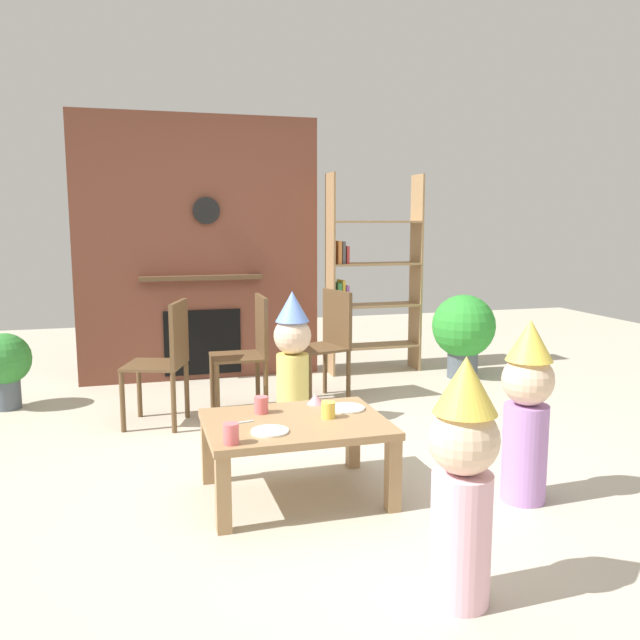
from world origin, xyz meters
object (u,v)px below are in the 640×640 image
object	(u,v)px
paper_cup_center	(231,434)
paper_plate_front	(270,431)
potted_plant_tall	(464,329)
child_by_the_chairs	(293,355)
coffee_table	(296,432)
child_with_cone_hat	(463,475)
dining_chair_left	(167,355)
child_in_pink	(527,406)
dining_chair_right	(327,339)
paper_cup_near_right	(328,410)
birthday_cake_slice	(315,399)
dining_chair_middle	(250,347)
potted_plant_short	(5,364)
paper_cup_near_left	(261,405)
paper_plate_rear	(346,408)
bookshelf	(367,281)

from	to	relation	value
paper_cup_center	paper_plate_front	world-z (taller)	paper_cup_center
paper_plate_front	potted_plant_tall	bearing A→B (deg)	45.31
potted_plant_tall	child_by_the_chairs	bearing A→B (deg)	-152.57
coffee_table	paper_cup_center	size ratio (longest dim) A/B	9.46
child_with_cone_hat	dining_chair_left	xyz separation A→B (m)	(-0.95, 2.60, -0.00)
child_in_pink	dining_chair_right	world-z (taller)	child_in_pink
child_with_cone_hat	child_in_pink	xyz separation A→B (m)	(0.77, 0.76, -0.00)
paper_cup_near_right	paper_cup_center	world-z (taller)	paper_cup_center
paper_plate_front	birthday_cake_slice	world-z (taller)	birthday_cake_slice
dining_chair_middle	potted_plant_short	xyz separation A→B (m)	(-1.82, 0.62, -0.15)
paper_cup_near_left	child_with_cone_hat	world-z (taller)	child_with_cone_hat
paper_cup_near_right	birthday_cake_slice	world-z (taller)	paper_cup_near_right
paper_plate_front	child_by_the_chairs	size ratio (longest dim) A/B	0.19
child_in_pink	dining_chair_right	size ratio (longest dim) A/B	1.07
potted_plant_tall	coffee_table	bearing A→B (deg)	-134.52
coffee_table	paper_plate_rear	xyz separation A→B (m)	(0.32, 0.12, 0.07)
potted_plant_short	coffee_table	bearing A→B (deg)	-51.45
child_by_the_chairs	potted_plant_tall	world-z (taller)	child_by_the_chairs
coffee_table	paper_cup_near_right	size ratio (longest dim) A/B	10.94
potted_plant_short	dining_chair_middle	bearing A→B (deg)	-18.71
paper_cup_near_right	child_in_pink	distance (m)	1.03
coffee_table	dining_chair_right	size ratio (longest dim) A/B	1.05
coffee_table	birthday_cake_slice	world-z (taller)	birthday_cake_slice
coffee_table	paper_cup_near_left	distance (m)	0.26
paper_cup_near_left	potted_plant_tall	world-z (taller)	potted_plant_tall
coffee_table	child_with_cone_hat	distance (m)	1.21
dining_chair_left	paper_plate_rear	bearing A→B (deg)	143.00
potted_plant_tall	potted_plant_short	xyz separation A→B (m)	(-3.94, 0.04, -0.10)
paper_plate_rear	child_in_pink	size ratio (longest dim) A/B	0.21
bookshelf	dining_chair_middle	world-z (taller)	bookshelf
coffee_table	dining_chair_right	distance (m)	1.94
child_by_the_chairs	dining_chair_left	xyz separation A→B (m)	(-0.86, 0.24, -0.00)
paper_cup_near_left	paper_cup_near_right	world-z (taller)	paper_cup_near_left
paper_cup_center	child_by_the_chairs	xyz separation A→B (m)	(0.66, 1.50, 0.04)
bookshelf	paper_plate_rear	size ratio (longest dim) A/B	9.26
birthday_cake_slice	child_in_pink	size ratio (longest dim) A/B	0.10
paper_cup_near_right	child_in_pink	xyz separation A→B (m)	(0.96, -0.38, 0.05)
paper_cup_center	potted_plant_short	bearing A→B (deg)	119.11
coffee_table	paper_cup_near_right	xyz separation A→B (m)	(0.18, -0.01, 0.11)
paper_plate_rear	potted_plant_short	world-z (taller)	potted_plant_short
paper_plate_rear	birthday_cake_slice	world-z (taller)	birthday_cake_slice
child_by_the_chairs	potted_plant_tall	xyz separation A→B (m)	(1.88, 0.97, -0.06)
bookshelf	child_by_the_chairs	size ratio (longest dim) A/B	1.96
birthday_cake_slice	child_by_the_chairs	bearing A→B (deg)	84.30
paper_plate_front	child_with_cone_hat	world-z (taller)	child_with_cone_hat
paper_cup_near_right	paper_plate_front	distance (m)	0.39
bookshelf	potted_plant_short	xyz separation A→B (m)	(-3.16, -0.44, -0.52)
paper_plate_front	coffee_table	bearing A→B (deg)	43.12
dining_chair_right	coffee_table	bearing A→B (deg)	53.17
paper_cup_near_left	dining_chair_left	size ratio (longest dim) A/B	0.10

